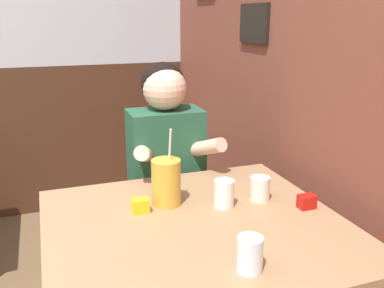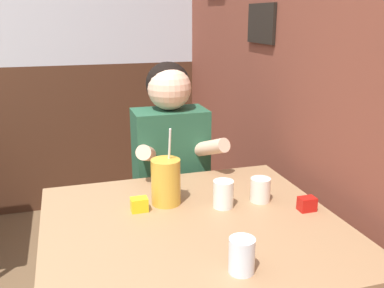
# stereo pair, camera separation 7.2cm
# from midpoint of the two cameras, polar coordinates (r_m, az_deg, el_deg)

# --- Properties ---
(brick_wall_right) EXTENTS (0.08, 4.27, 2.70)m
(brick_wall_right) POSITION_cam_midpoint_polar(r_m,az_deg,el_deg) (2.33, 10.00, 14.22)
(brick_wall_right) COLOR brown
(brick_wall_right) RESTS_ON ground_plane
(main_table) EXTENTS (1.00, 0.93, 0.77)m
(main_table) POSITION_cam_midpoint_polar(r_m,az_deg,el_deg) (1.50, 1.64, -12.79)
(main_table) COLOR #93704C
(main_table) RESTS_ON ground_plane
(person_seated) EXTENTS (0.42, 0.40, 1.25)m
(person_seated) POSITION_cam_midpoint_polar(r_m,az_deg,el_deg) (2.08, -1.84, -5.57)
(person_seated) COLOR #235138
(person_seated) RESTS_ON ground_plane
(cocktail_pitcher) EXTENTS (0.11, 0.11, 0.29)m
(cocktail_pitcher) POSITION_cam_midpoint_polar(r_m,az_deg,el_deg) (1.58, -2.20, -5.05)
(cocktail_pitcher) COLOR gold
(cocktail_pitcher) RESTS_ON main_table
(glass_near_pitcher) EXTENTS (0.07, 0.07, 0.10)m
(glass_near_pitcher) POSITION_cam_midpoint_polar(r_m,az_deg,el_deg) (1.21, 8.41, -14.51)
(glass_near_pitcher) COLOR silver
(glass_near_pitcher) RESTS_ON main_table
(glass_center) EXTENTS (0.07, 0.07, 0.10)m
(glass_center) POSITION_cam_midpoint_polar(r_m,az_deg,el_deg) (1.57, 5.52, -6.66)
(glass_center) COLOR silver
(glass_center) RESTS_ON main_table
(glass_far_side) EXTENTS (0.08, 0.08, 0.09)m
(glass_far_side) POSITION_cam_midpoint_polar(r_m,az_deg,el_deg) (1.64, 10.35, -6.03)
(glass_far_side) COLOR silver
(glass_far_side) RESTS_ON main_table
(condiment_ketchup) EXTENTS (0.06, 0.04, 0.05)m
(condiment_ketchup) POSITION_cam_midpoint_polar(r_m,az_deg,el_deg) (1.61, 16.34, -7.69)
(condiment_ketchup) COLOR #B7140F
(condiment_ketchup) RESTS_ON main_table
(condiment_mustard) EXTENTS (0.06, 0.04, 0.05)m
(condiment_mustard) POSITION_cam_midpoint_polar(r_m,az_deg,el_deg) (1.55, -5.71, -8.05)
(condiment_mustard) COLOR yellow
(condiment_mustard) RESTS_ON main_table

